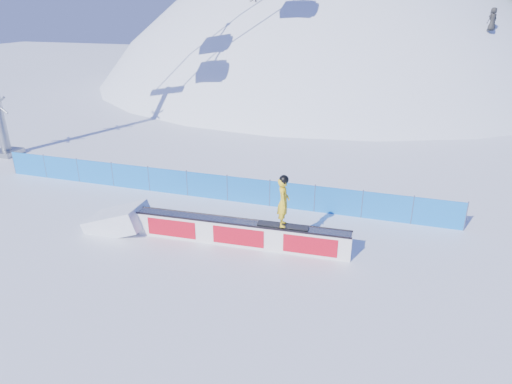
% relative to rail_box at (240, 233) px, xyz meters
% --- Properties ---
extents(ground, '(160.00, 160.00, 0.00)m').
position_rel_rail_box_xyz_m(ground, '(-2.92, -0.78, -0.48)').
color(ground, white).
rests_on(ground, ground).
extents(snow_hill, '(64.00, 64.00, 64.00)m').
position_rel_rail_box_xyz_m(snow_hill, '(-2.92, 41.22, -18.48)').
color(snow_hill, white).
rests_on(snow_hill, ground).
extents(safety_fence, '(22.05, 0.05, 1.30)m').
position_rel_rail_box_xyz_m(safety_fence, '(-2.92, 3.72, 0.12)').
color(safety_fence, blue).
rests_on(safety_fence, ground).
extents(rail_box, '(8.15, 0.94, 0.98)m').
position_rel_rail_box_xyz_m(rail_box, '(0.00, 0.00, 0.00)').
color(rail_box, white).
rests_on(rail_box, ground).
extents(snow_ramp, '(2.50, 1.63, 1.52)m').
position_rel_rail_box_xyz_m(snow_ramp, '(-5.08, -0.23, -0.48)').
color(snow_ramp, white).
rests_on(snow_ramp, ground).
extents(snowboarder, '(1.87, 0.73, 1.94)m').
position_rel_rail_box_xyz_m(snowboarder, '(1.60, 0.07, 1.45)').
color(snowboarder, black).
rests_on(snowboarder, rail_box).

